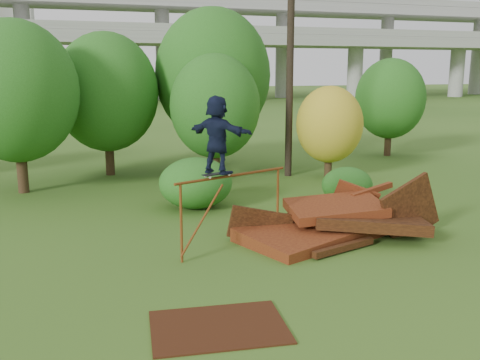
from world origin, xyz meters
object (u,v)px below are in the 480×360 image
object	(u,v)px
flat_plate	(219,327)
skater	(217,135)
scrap_pile	(334,223)
utility_pole	(290,56)

from	to	relation	value
flat_plate	skater	bearing A→B (deg)	74.10
skater	flat_plate	size ratio (longest dim) A/B	0.79
skater	scrap_pile	bearing A→B (deg)	-124.39
scrap_pile	utility_pole	world-z (taller)	utility_pole
scrap_pile	skater	world-z (taller)	skater
scrap_pile	utility_pole	xyz separation A→B (m)	(2.08, 7.83, 4.39)
flat_plate	utility_pole	xyz separation A→B (m)	(6.29, 11.67, 4.74)
skater	flat_plate	world-z (taller)	skater
scrap_pile	flat_plate	world-z (taller)	scrap_pile
skater	utility_pole	size ratio (longest dim) A/B	0.19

